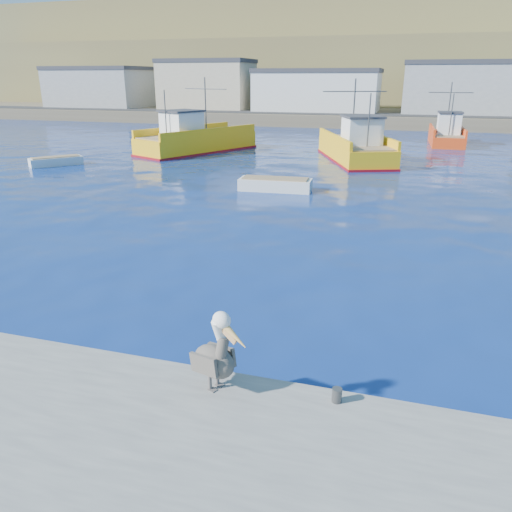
{
  "coord_description": "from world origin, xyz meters",
  "views": [
    {
      "loc": [
        3.87,
        -11.85,
        6.58
      ],
      "look_at": [
        -0.37,
        2.24,
        1.28
      ],
      "focal_mm": 35.0,
      "sensor_mm": 36.0,
      "label": 1
    }
  ],
  "objects_px": {
    "trawler_yellow_b": "(356,148)",
    "skiff_mid": "(275,186)",
    "boat_orange": "(447,134)",
    "trawler_yellow_a": "(195,140)",
    "pelican": "(216,356)",
    "skiff_left": "(56,162)"
  },
  "relations": [
    {
      "from": "skiff_left",
      "to": "pelican",
      "type": "bearing_deg",
      "value": -47.27
    },
    {
      "from": "trawler_yellow_b",
      "to": "skiff_mid",
      "type": "distance_m",
      "value": 13.53
    },
    {
      "from": "trawler_yellow_a",
      "to": "pelican",
      "type": "distance_m",
      "value": 38.31
    },
    {
      "from": "trawler_yellow_a",
      "to": "skiff_mid",
      "type": "xyz_separation_m",
      "value": [
        11.31,
        -13.99,
        -0.77
      ]
    },
    {
      "from": "boat_orange",
      "to": "skiff_mid",
      "type": "xyz_separation_m",
      "value": [
        -11.22,
        -26.21,
        -0.72
      ]
    },
    {
      "from": "trawler_yellow_a",
      "to": "trawler_yellow_b",
      "type": "relative_size",
      "value": 1.06
    },
    {
      "from": "trawler_yellow_a",
      "to": "boat_orange",
      "type": "distance_m",
      "value": 25.63
    },
    {
      "from": "pelican",
      "to": "trawler_yellow_b",
      "type": "bearing_deg",
      "value": 91.32
    },
    {
      "from": "skiff_left",
      "to": "trawler_yellow_b",
      "type": "bearing_deg",
      "value": 22.3
    },
    {
      "from": "trawler_yellow_b",
      "to": "skiff_left",
      "type": "distance_m",
      "value": 24.08
    },
    {
      "from": "trawler_yellow_a",
      "to": "pelican",
      "type": "xyz_separation_m",
      "value": [
        15.54,
        -35.02,
        0.2
      ]
    },
    {
      "from": "trawler_yellow_a",
      "to": "trawler_yellow_b",
      "type": "bearing_deg",
      "value": -3.59
    },
    {
      "from": "boat_orange",
      "to": "skiff_mid",
      "type": "distance_m",
      "value": 28.52
    },
    {
      "from": "boat_orange",
      "to": "pelican",
      "type": "distance_m",
      "value": 47.74
    },
    {
      "from": "boat_orange",
      "to": "skiff_left",
      "type": "height_order",
      "value": "boat_orange"
    },
    {
      "from": "trawler_yellow_b",
      "to": "skiff_mid",
      "type": "xyz_separation_m",
      "value": [
        -3.45,
        -13.07,
        -0.73
      ]
    },
    {
      "from": "trawler_yellow_b",
      "to": "skiff_left",
      "type": "xyz_separation_m",
      "value": [
        -22.27,
        -9.13,
        -0.77
      ]
    },
    {
      "from": "trawler_yellow_a",
      "to": "boat_orange",
      "type": "height_order",
      "value": "trawler_yellow_a"
    },
    {
      "from": "boat_orange",
      "to": "skiff_mid",
      "type": "height_order",
      "value": "boat_orange"
    },
    {
      "from": "trawler_yellow_b",
      "to": "skiff_mid",
      "type": "bearing_deg",
      "value": -104.78
    },
    {
      "from": "trawler_yellow_a",
      "to": "boat_orange",
      "type": "bearing_deg",
      "value": 28.46
    },
    {
      "from": "pelican",
      "to": "skiff_mid",
      "type": "bearing_deg",
      "value": 101.38
    }
  ]
}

